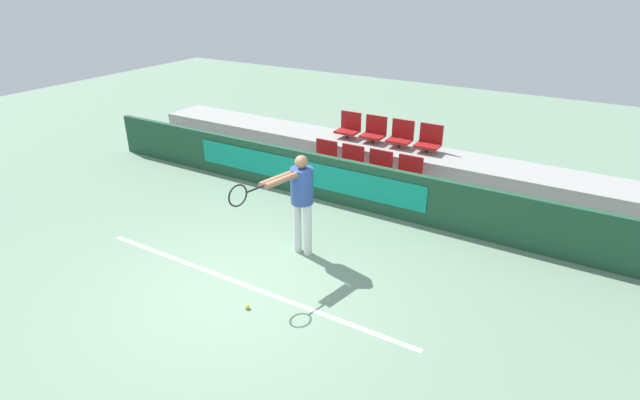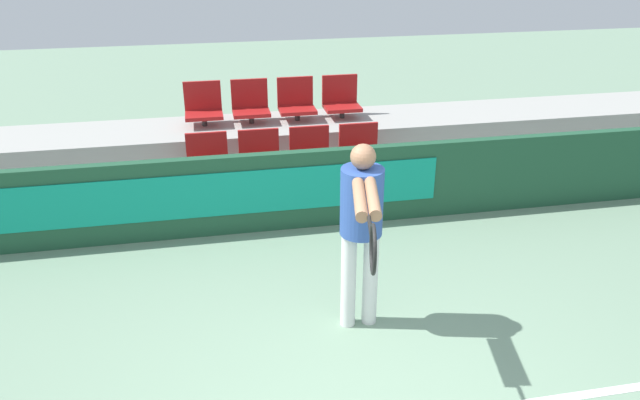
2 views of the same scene
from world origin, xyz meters
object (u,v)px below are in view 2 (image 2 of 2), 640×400
at_px(stadium_chair_4, 203,107).
at_px(stadium_chair_6, 296,102).
at_px(stadium_chair_0, 208,161).
at_px(stadium_chair_7, 341,100).
at_px(stadium_chair_3, 360,151).
at_px(stadium_chair_1, 260,157).
at_px(stadium_chair_5, 250,104).
at_px(tennis_player, 362,219).
at_px(stadium_chair_2, 311,154).

distance_m(stadium_chair_4, stadium_chair_6, 1.26).
xyz_separation_m(stadium_chair_0, stadium_chair_6, (1.26, 1.10, 0.36)).
bearing_deg(stadium_chair_4, stadium_chair_6, 0.00).
height_order(stadium_chair_0, stadium_chair_4, stadium_chair_4).
bearing_deg(stadium_chair_7, stadium_chair_3, -90.00).
xyz_separation_m(stadium_chair_0, stadium_chair_1, (0.63, 0.00, 0.00)).
distance_m(stadium_chair_0, stadium_chair_1, 0.63).
relative_size(stadium_chair_3, stadium_chair_5, 1.00).
bearing_deg(stadium_chair_6, stadium_chair_3, -60.15).
height_order(stadium_chair_4, stadium_chair_6, same).
relative_size(stadium_chair_4, tennis_player, 0.34).
relative_size(stadium_chair_7, tennis_player, 0.34).
bearing_deg(stadium_chair_2, stadium_chair_3, 0.00).
xyz_separation_m(stadium_chair_5, tennis_player, (0.55, -3.88, 0.10)).
xyz_separation_m(stadium_chair_3, tennis_player, (-0.71, -2.78, 0.46)).
xyz_separation_m(stadium_chair_1, stadium_chair_5, (0.00, 1.10, 0.36)).
height_order(stadium_chair_2, stadium_chair_7, stadium_chair_7).
bearing_deg(stadium_chair_5, stadium_chair_7, 0.00).
bearing_deg(stadium_chair_2, stadium_chair_1, 180.00).
bearing_deg(stadium_chair_1, stadium_chair_5, 90.00).
xyz_separation_m(stadium_chair_3, stadium_chair_4, (-1.89, 1.10, 0.36)).
height_order(stadium_chair_2, stadium_chair_3, same).
height_order(stadium_chair_0, stadium_chair_6, stadium_chair_6).
relative_size(stadium_chair_3, stadium_chair_6, 1.00).
distance_m(stadium_chair_4, tennis_player, 4.05).
height_order(stadium_chair_0, tennis_player, tennis_player).
distance_m(stadium_chair_3, tennis_player, 2.91).
relative_size(stadium_chair_4, stadium_chair_5, 1.00).
height_order(stadium_chair_6, stadium_chair_7, same).
xyz_separation_m(stadium_chair_0, stadium_chair_3, (1.89, 0.00, 0.00)).
bearing_deg(stadium_chair_1, stadium_chair_4, 119.85).
bearing_deg(stadium_chair_1, stadium_chair_2, 0.00).
bearing_deg(stadium_chair_0, stadium_chair_5, 60.15).
relative_size(stadium_chair_1, stadium_chair_5, 1.00).
relative_size(stadium_chair_5, stadium_chair_6, 1.00).
distance_m(stadium_chair_0, stadium_chair_2, 1.26).
xyz_separation_m(stadium_chair_0, stadium_chair_5, (0.63, 1.10, 0.36)).
bearing_deg(stadium_chair_0, stadium_chair_7, 30.15).
height_order(stadium_chair_3, stadium_chair_6, stadium_chair_6).
distance_m(stadium_chair_2, tennis_player, 2.82).
bearing_deg(stadium_chair_3, tennis_player, -104.33).
xyz_separation_m(stadium_chair_2, stadium_chair_3, (0.63, 0.00, 0.00)).
bearing_deg(stadium_chair_4, stadium_chair_0, -90.00).
bearing_deg(stadium_chair_6, tennis_player, -91.19).
bearing_deg(stadium_chair_5, tennis_player, -81.94).
distance_m(stadium_chair_1, stadium_chair_5, 1.15).
relative_size(stadium_chair_0, stadium_chair_1, 1.00).
bearing_deg(stadium_chair_0, tennis_player, -67.02).
distance_m(stadium_chair_7, tennis_player, 3.94).
xyz_separation_m(stadium_chair_3, stadium_chair_7, (0.00, 1.10, 0.36)).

